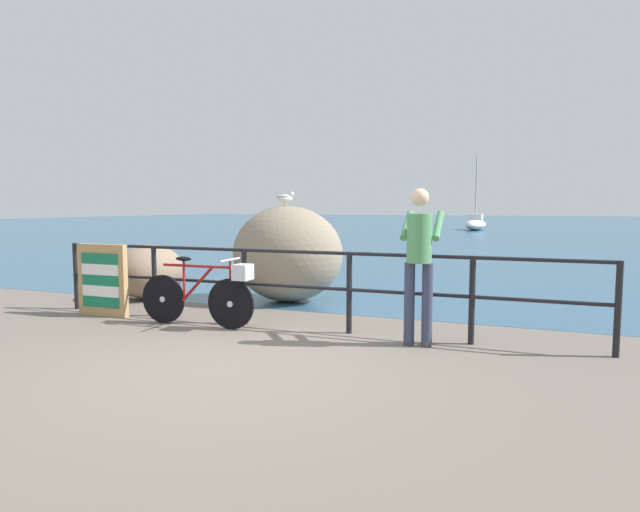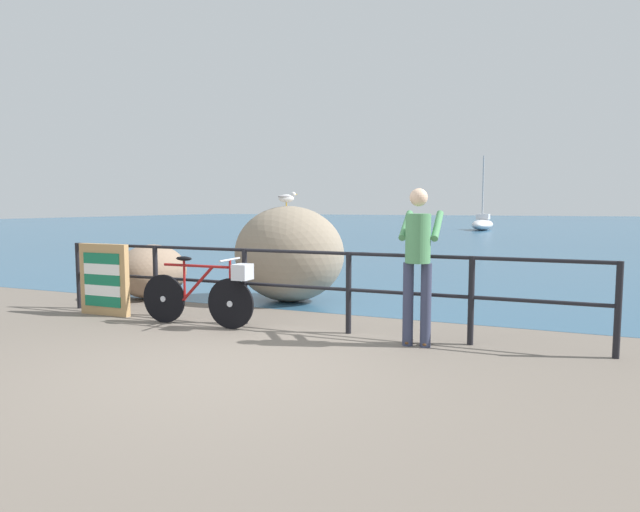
% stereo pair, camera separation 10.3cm
% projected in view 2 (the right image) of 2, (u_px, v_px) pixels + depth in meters
% --- Properties ---
extents(ground_plane, '(120.00, 120.00, 0.10)m').
position_uv_depth(ground_plane, '(468.00, 243.00, 23.90)').
color(ground_plane, '#6B6056').
extents(sea_surface, '(120.00, 90.00, 0.01)m').
position_uv_depth(sea_surface, '(505.00, 224.00, 49.50)').
color(sea_surface, '#2D5675').
rests_on(sea_surface, ground_plane).
extents(promenade_railing, '(7.45, 0.07, 1.02)m').
position_uv_depth(promenade_railing, '(295.00, 280.00, 6.94)').
color(promenade_railing, black).
rests_on(promenade_railing, ground_plane).
extents(bicycle, '(1.70, 0.48, 0.92)m').
position_uv_depth(bicycle, '(206.00, 292.00, 7.05)').
color(bicycle, black).
rests_on(bicycle, ground_plane).
extents(person_at_railing, '(0.46, 0.65, 1.78)m').
position_uv_depth(person_at_railing, '(418.00, 259.00, 6.03)').
color(person_at_railing, '#333851').
rests_on(person_at_railing, ground_plane).
extents(folded_deckchair_stack, '(0.84, 0.10, 1.04)m').
position_uv_depth(folded_deckchair_stack, '(104.00, 280.00, 7.81)').
color(folded_deckchair_stack, tan).
rests_on(folded_deckchair_stack, ground_plane).
extents(breakwater_boulder_main, '(1.88, 1.51, 1.59)m').
position_uv_depth(breakwater_boulder_main, '(289.00, 254.00, 8.92)').
color(breakwater_boulder_main, gray).
rests_on(breakwater_boulder_main, ground).
extents(breakwater_boulder_left, '(1.11, 1.27, 0.93)m').
position_uv_depth(breakwater_boulder_left, '(152.00, 271.00, 9.26)').
color(breakwater_boulder_left, '#8C745F').
rests_on(breakwater_boulder_left, ground).
extents(seagull, '(0.31, 0.26, 0.23)m').
position_uv_depth(seagull, '(286.00, 198.00, 8.82)').
color(seagull, gold).
rests_on(seagull, breakwater_boulder_main).
extents(sailboat, '(1.38, 4.42, 4.90)m').
position_uv_depth(sailboat, '(482.00, 224.00, 36.04)').
color(sailboat, white).
rests_on(sailboat, sea_surface).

